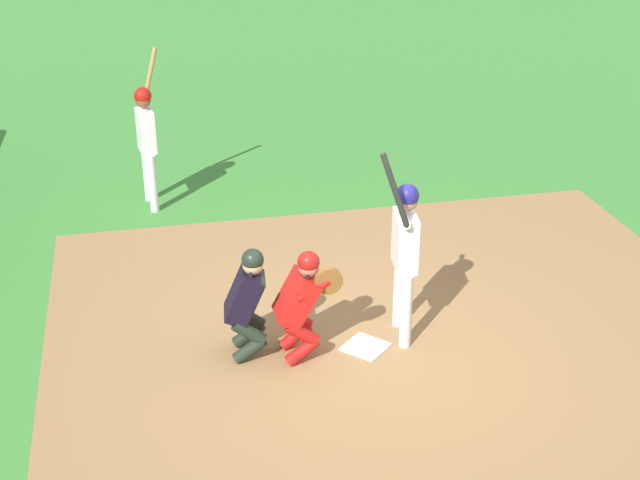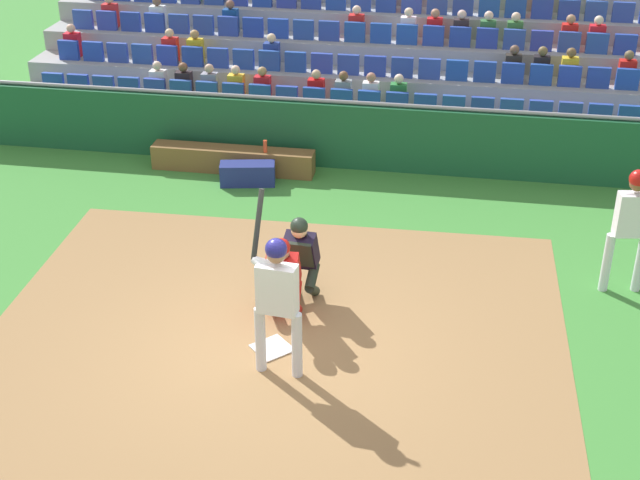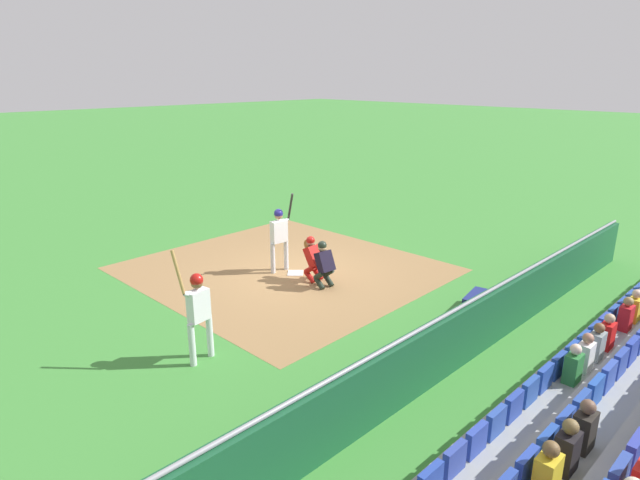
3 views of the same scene
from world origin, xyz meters
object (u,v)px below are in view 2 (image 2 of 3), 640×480
Objects in this scene: catcher_crouching at (282,273)px; water_bottle_on_bench at (265,146)px; on_deck_batter at (633,217)px; dugout_bench at (233,160)px; home_plate_marker at (272,348)px; home_plate_umpire at (301,254)px; batter_at_plate at (276,291)px; equipment_duffel_bag at (248,174)px.

catcher_crouching is 5.67× the size of water_bottle_on_bench.
water_bottle_on_bench is 6.57m from on_deck_batter.
water_bottle_on_bench is at bearing -74.43° from catcher_crouching.
dugout_bench is (1.89, -4.62, -0.49)m from catcher_crouching.
home_plate_umpire reaches higher than home_plate_marker.
on_deck_batter is (-6.43, 3.09, 0.94)m from dugout_bench.
batter_at_plate is 1.82× the size of catcher_crouching.
water_bottle_on_bench is (-0.62, 0.07, 0.33)m from dugout_bench.
catcher_crouching is (0.01, -0.71, 0.69)m from home_plate_marker.
dugout_bench is (1.90, -5.33, 0.20)m from home_plate_marker.
batter_at_plate reaches higher than dugout_bench.
home_plate_marker is 0.34× the size of home_plate_umpire.
water_bottle_on_bench is 0.10× the size of on_deck_batter.
home_plate_marker is 5.18m from on_deck_batter.
equipment_duffel_bag is at bearing 62.52° from water_bottle_on_bench.
on_deck_batter is at bearing -148.15° from batter_at_plate.
batter_at_plate is at bearing 104.31° from water_bottle_on_bench.
catcher_crouching is at bearing 18.69° from on_deck_batter.
home_plate_marker is at bearing 96.21° from equipment_duffel_bag.
dugout_bench is 0.65m from equipment_duffel_bag.
home_plate_umpire is 0.55× the size of on_deck_batter.
home_plate_marker is at bearing 103.64° from water_bottle_on_bench.
equipment_duffel_bag is at bearing -72.69° from home_plate_marker.
batter_at_plate is 0.78× the size of dugout_bench.
water_bottle_on_bench reaches higher than home_plate_marker.
water_bottle_on_bench is at bearing -128.58° from equipment_duffel_bag.
dugout_bench is 1.26× the size of on_deck_batter.
batter_at_plate is at bearing 109.78° from dugout_bench.
home_plate_umpire is at bearing 109.49° from water_bottle_on_bench.
dugout_bench is 7.19m from on_deck_batter.
home_plate_marker is 1.25m from batter_at_plate.
catcher_crouching is 1.33× the size of equipment_duffel_bag.
batter_at_plate reaches higher than home_plate_marker.
home_plate_umpire is (0.05, -1.73, -0.46)m from batter_at_plate.
home_plate_umpire is (-0.14, -0.57, -0.01)m from catcher_crouching.
on_deck_batter is at bearing -153.63° from home_plate_marker.
equipment_duffel_bag is (0.23, 0.44, -0.36)m from water_bottle_on_bench.
home_plate_marker is at bearing 26.37° from on_deck_batter.
water_bottle_on_bench is at bearing -75.69° from batter_at_plate.
catcher_crouching is 0.58m from home_plate_umpire.
catcher_crouching is (0.19, -1.17, -0.45)m from batter_at_plate.
home_plate_umpire is at bearing 103.67° from equipment_duffel_bag.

